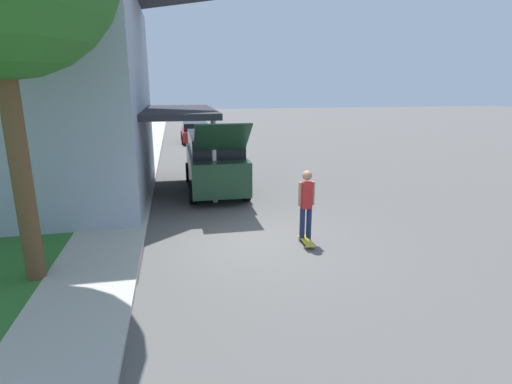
{
  "coord_description": "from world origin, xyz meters",
  "views": [
    {
      "loc": [
        -1.81,
        -9.23,
        3.75
      ],
      "look_at": [
        0.32,
        1.29,
        0.9
      ],
      "focal_mm": 28.0,
      "sensor_mm": 36.0,
      "label": 1
    }
  ],
  "objects_px": {
    "suv_parked": "(214,160)",
    "skateboard": "(306,241)",
    "lawn_tree_far": "(101,59)",
    "car_down_street": "(195,132)",
    "skateboarder": "(306,202)"
  },
  "relations": [
    {
      "from": "suv_parked",
      "to": "skateboard",
      "type": "bearing_deg",
      "value": -73.62
    },
    {
      "from": "suv_parked",
      "to": "skateboard",
      "type": "xyz_separation_m",
      "value": [
        1.66,
        -5.66,
        -1.05
      ]
    },
    {
      "from": "lawn_tree_far",
      "to": "skateboard",
      "type": "xyz_separation_m",
      "value": [
        6.1,
        -11.1,
        -4.84
      ]
    },
    {
      "from": "lawn_tree_far",
      "to": "car_down_street",
      "type": "xyz_separation_m",
      "value": [
        4.46,
        8.38,
        -4.29
      ]
    },
    {
      "from": "car_down_street",
      "to": "skateboarder",
      "type": "distance_m",
      "value": 19.34
    },
    {
      "from": "skateboard",
      "to": "lawn_tree_far",
      "type": "bearing_deg",
      "value": 118.78
    },
    {
      "from": "skateboard",
      "to": "suv_parked",
      "type": "bearing_deg",
      "value": 106.38
    },
    {
      "from": "lawn_tree_far",
      "to": "skateboarder",
      "type": "relative_size",
      "value": 3.7
    },
    {
      "from": "car_down_street",
      "to": "skateboard",
      "type": "xyz_separation_m",
      "value": [
        1.64,
        -19.48,
        -0.55
      ]
    },
    {
      "from": "suv_parked",
      "to": "skateboarder",
      "type": "relative_size",
      "value": 3.16
    },
    {
      "from": "car_down_street",
      "to": "skateboard",
      "type": "distance_m",
      "value": 19.56
    },
    {
      "from": "skateboarder",
      "to": "skateboard",
      "type": "relative_size",
      "value": 2.21
    },
    {
      "from": "car_down_street",
      "to": "skateboarder",
      "type": "height_order",
      "value": "skateboarder"
    },
    {
      "from": "suv_parked",
      "to": "car_down_street",
      "type": "bearing_deg",
      "value": 89.88
    },
    {
      "from": "suv_parked",
      "to": "lawn_tree_far",
      "type": "bearing_deg",
      "value": 129.18
    }
  ]
}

